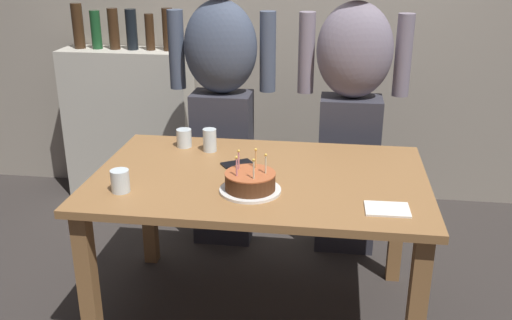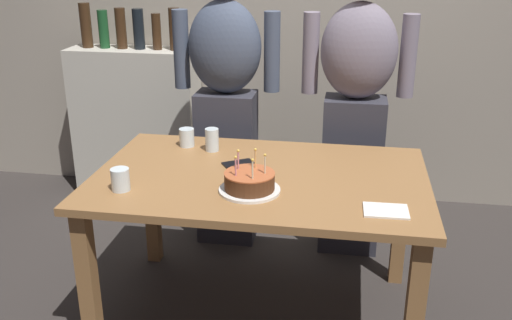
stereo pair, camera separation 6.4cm
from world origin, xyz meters
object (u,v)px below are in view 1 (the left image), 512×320
Objects in this scene: water_glass_far at (184,138)px; cell_phone at (237,164)px; person_woman_cardigan at (351,106)px; napkin_stack at (387,209)px; water_glass_near at (210,140)px; water_glass_side at (120,181)px; birthday_cake at (250,183)px; person_man_bearded at (222,101)px.

cell_phone is (0.31, -0.21, -0.04)m from water_glass_far.
person_woman_cardigan is at bearing 16.62° from cell_phone.
cell_phone is at bearing 148.87° from napkin_stack.
water_glass_near is 0.60m from water_glass_side.
water_glass_side is (-0.12, -0.59, 0.00)m from water_glass_far.
napkin_stack is at bearing -10.42° from birthday_cake.
birthday_cake is at bearing 108.05° from person_man_bearded.
napkin_stack is (0.98, -0.61, -0.04)m from water_glass_far.
birthday_cake is 1.03m from person_woman_cardigan.
napkin_stack is 0.10× the size of person_man_bearded.
water_glass_far reaches higher than napkin_stack.
water_glass_near is 0.15m from water_glass_far.
birthday_cake is 0.66m from water_glass_far.
person_man_bearded is at bearing 0.00° from person_woman_cardigan.
person_man_bearded reaches higher than napkin_stack.
person_man_bearded is (-0.20, 0.64, 0.13)m from cell_phone.
water_glass_far is 0.60m from water_glass_side.
cell_phone is at bearing -34.15° from water_glass_far.
water_glass_near is 0.07× the size of person_woman_cardigan.
water_glass_side is 0.06× the size of person_man_bearded.
person_woman_cardigan is (-0.13, 1.04, 0.13)m from napkin_stack.
person_woman_cardigan reaches higher than water_glass_near.
birthday_cake reaches higher than water_glass_far.
person_man_bearded is at bearing 74.01° from cell_phone.
cell_phone is 0.84m from person_woman_cardigan.
person_woman_cardigan is (0.43, 0.94, 0.09)m from birthday_cake.
napkin_stack is (1.10, -0.03, -0.04)m from water_glass_side.
person_man_bearded is (-0.86, 1.04, 0.13)m from napkin_stack.
water_glass_far is at bearing 147.89° from napkin_stack.
water_glass_side is 1.04m from person_man_bearded.
cell_phone and napkin_stack have the same top height.
water_glass_far is 0.38m from cell_phone.
water_glass_side is at bearing 178.57° from napkin_stack.
water_glass_far is 1.16m from napkin_stack.
napkin_stack is at bearing 97.19° from person_woman_cardigan.
person_woman_cardigan is (0.85, 0.43, 0.09)m from water_glass_far.
water_glass_side is (-0.27, -0.54, -0.01)m from water_glass_near.
water_glass_far is 0.64× the size of cell_phone.
person_man_bearded reaches higher than water_glass_near.
water_glass_side is 0.55× the size of napkin_stack.
person_woman_cardigan is (0.54, 0.64, 0.13)m from cell_phone.
water_glass_far is 0.06× the size of person_woman_cardigan.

